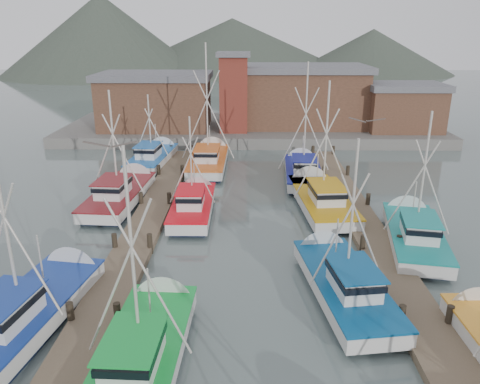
{
  "coord_description": "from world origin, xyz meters",
  "views": [
    {
      "loc": [
        -0.56,
        -18.9,
        12.12
      ],
      "look_at": [
        -0.95,
        8.23,
        2.6
      ],
      "focal_mm": 35.0,
      "sensor_mm": 36.0,
      "label": 1
    }
  ],
  "objects_px": {
    "boat_4": "(146,347)",
    "boat_12": "(209,159)",
    "lookout_tower": "(234,92)",
    "boat_8": "(194,204)"
  },
  "relations": [
    {
      "from": "boat_12",
      "to": "boat_8",
      "type": "bearing_deg",
      "value": -90.08
    },
    {
      "from": "boat_4",
      "to": "boat_12",
      "type": "relative_size",
      "value": 0.79
    },
    {
      "from": "lookout_tower",
      "to": "boat_8",
      "type": "bearing_deg",
      "value": -95.7
    },
    {
      "from": "boat_8",
      "to": "boat_12",
      "type": "height_order",
      "value": "boat_12"
    },
    {
      "from": "lookout_tower",
      "to": "boat_8",
      "type": "height_order",
      "value": "lookout_tower"
    },
    {
      "from": "lookout_tower",
      "to": "boat_12",
      "type": "distance_m",
      "value": 11.53
    },
    {
      "from": "boat_4",
      "to": "boat_8",
      "type": "bearing_deg",
      "value": 91.63
    },
    {
      "from": "boat_12",
      "to": "lookout_tower",
      "type": "bearing_deg",
      "value": 79.71
    },
    {
      "from": "boat_4",
      "to": "lookout_tower",
      "type": "bearing_deg",
      "value": 88.64
    },
    {
      "from": "boat_8",
      "to": "boat_12",
      "type": "xyz_separation_m",
      "value": [
        0.18,
        11.62,
        0.02
      ]
    }
  ]
}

